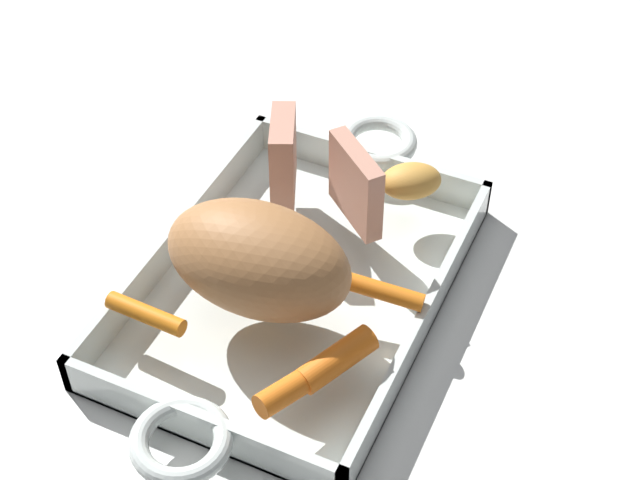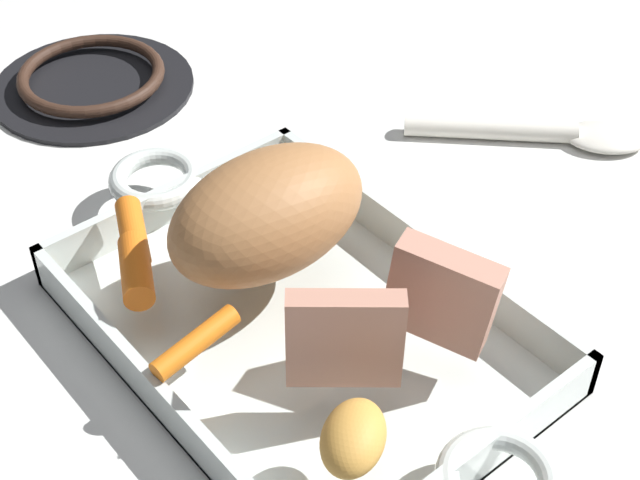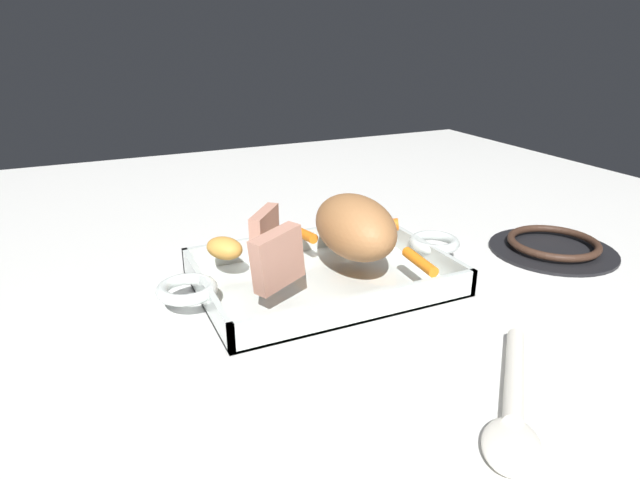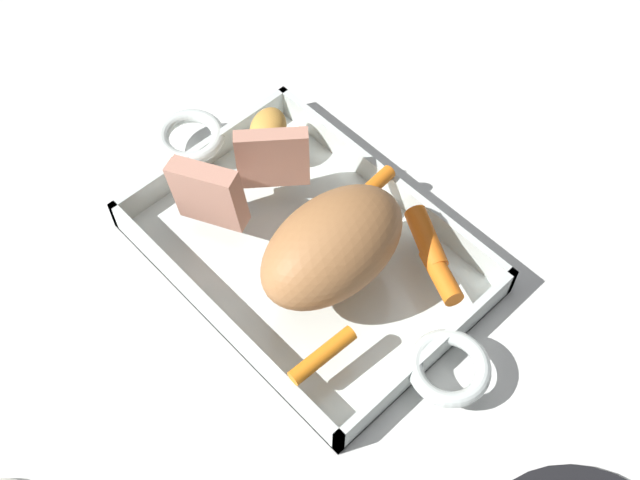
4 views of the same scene
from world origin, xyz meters
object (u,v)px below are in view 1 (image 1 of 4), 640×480
Objects in this scene: roast_slice_thick at (356,185)px; baby_carrot_center_right at (292,388)px; baby_carrot_northwest at (146,314)px; baby_carrot_northeast at (337,359)px; pork_roast at (258,259)px; roasting_dish at (295,284)px; roast_slice_thin at (283,156)px; baby_carrot_southwest at (383,291)px; potato_golden_small at (411,181)px.

roast_slice_thick reaches higher than baby_carrot_center_right.
baby_carrot_northeast is at bearing 97.00° from baby_carrot_northwest.
pork_roast is 2.39× the size of baby_carrot_northeast.
roasting_dish is 0.12m from roast_slice_thin.
baby_carrot_southwest is at bearing 36.70° from roast_slice_thick.
baby_carrot_center_right is at bearing 0.20° from potato_golden_small.
roast_slice_thick reaches higher than baby_carrot_northeast.
baby_carrot_center_right reaches higher than baby_carrot_southwest.
pork_roast reaches higher than baby_carrot_northwest.
roast_slice_thick is 1.21× the size of baby_carrot_center_right.
baby_carrot_southwest is at bearing 86.40° from roasting_dish.
pork_roast reaches higher than roasting_dish.
potato_golden_small is (-0.04, 0.11, -0.02)m from roast_slice_thin.
baby_carrot_center_right is (0.21, 0.11, -0.03)m from roast_slice_thin.
roasting_dish is 6.76× the size of baby_carrot_southwest.
roast_slice_thin is (-0.13, -0.04, -0.01)m from pork_roast.
roast_slice_thick is (-0.08, 0.02, 0.06)m from roasting_dish.
baby_carrot_northeast is at bearing 37.00° from roast_slice_thin.
potato_golden_small is (-0.21, -0.02, 0.00)m from baby_carrot_northeast.
baby_carrot_center_right is at bearing -11.73° from baby_carrot_southwest.
pork_roast is 2.13× the size of roast_slice_thick.
roast_slice_thin is (-0.01, -0.08, -0.00)m from roast_slice_thick.
roast_slice_thick is 0.10m from baby_carrot_southwest.
roast_slice_thick is 1.12× the size of baby_carrot_northeast.
baby_carrot_center_right reaches higher than roasting_dish.
pork_roast is at bearing 18.16° from roast_slice_thin.
roasting_dish is 6.43× the size of roast_slice_thin.
baby_carrot_northeast is at bearing 41.99° from roasting_dish.
roasting_dish is 0.09m from baby_carrot_southwest.
pork_roast is at bearing -14.96° from roast_slice_thick.
baby_carrot_southwest reaches higher than roasting_dish.
potato_golden_small reaches higher than baby_carrot_northwest.
roasting_dish is at bearing -25.10° from potato_golden_small.
baby_carrot_northwest is at bearing -58.18° from baby_carrot_southwest.
baby_carrot_northeast reaches higher than baby_carrot_northwest.
roast_slice_thin is 1.09× the size of baby_carrot_northeast.
baby_carrot_center_right is 0.25m from potato_golden_small.
baby_carrot_northeast is 0.93× the size of baby_carrot_northwest.
pork_roast is 2.23× the size of baby_carrot_northwest.
baby_carrot_northwest is (0.02, -0.16, -0.00)m from baby_carrot_northeast.
baby_carrot_southwest is (0.08, 0.06, -0.03)m from roast_slice_thick.
pork_roast is 0.18m from potato_golden_small.
baby_carrot_northwest is at bearing -29.62° from roast_slice_thick.
pork_roast reaches higher than baby_carrot_southwest.
roasting_dish is 6.21× the size of roast_slice_thick.
roast_slice_thin is (-0.09, -0.05, 0.06)m from roasting_dish.
baby_carrot_northeast is at bearing 18.73° from roast_slice_thick.
roasting_dish is 2.92× the size of pork_roast.
baby_carrot_northwest is 0.27m from potato_golden_small.
roast_slice_thick reaches higher than baby_carrot_northwest.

